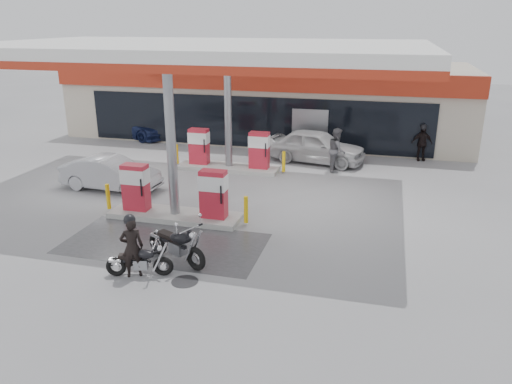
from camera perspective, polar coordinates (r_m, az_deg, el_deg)
ground at (r=15.54m, az=-12.15°, el=-5.57°), size 90.00×90.00×0.00m
wet_patch at (r=15.33m, az=-10.47°, el=-5.79°), size 6.00×3.00×0.00m
drain_cover at (r=13.14m, az=-8.14°, el=-10.09°), size 0.70×0.70×0.01m
store_building at (r=29.54m, az=1.61°, el=10.57°), size 22.00×8.22×4.00m
canopy at (r=18.77m, az=-6.28°, el=15.62°), size 16.00×10.02×5.51m
pump_island_near at (r=16.94m, az=-9.32°, el=-0.69°), size 5.14×1.30×1.78m
pump_island_far at (r=22.29m, az=-3.13°, el=4.35°), size 5.14×1.30×1.78m
main_motorcycle at (r=13.45m, az=-13.05°, el=-7.77°), size 1.73×0.75×0.91m
biker_main at (r=13.31m, az=-13.99°, el=-6.16°), size 0.71×0.63×1.63m
parked_motorcycle at (r=13.94m, az=-9.01°, el=-6.04°), size 2.08×1.23×1.14m
sedan_white at (r=23.59m, az=6.93°, el=5.21°), size 4.80×2.65×1.54m
attendant at (r=22.27m, az=9.23°, el=4.78°), size 0.85×1.02×1.93m
hatchback_silver at (r=20.46m, az=-16.28°, el=2.07°), size 4.01×1.58×1.30m
parked_car_left at (r=29.60m, az=-13.68°, el=7.46°), size 5.09×3.46×1.37m
biker_walking at (r=24.99m, az=18.41°, el=5.30°), size 1.04×0.59×1.67m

